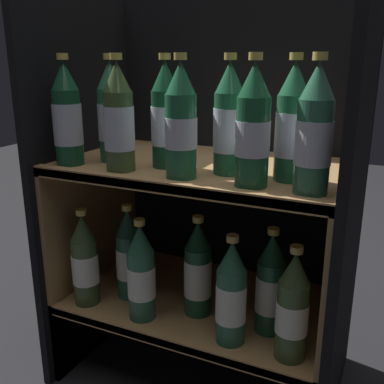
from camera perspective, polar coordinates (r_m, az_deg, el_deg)
fridge_back_wall at (r=1.27m, az=5.17°, el=1.60°), size 0.70×0.02×0.97m
fridge_side_left at (r=1.25m, az=-13.12°, el=1.02°), size 0.02×0.44×0.97m
fridge_side_right at (r=1.00m, az=19.56°, el=-3.49°), size 0.02×0.44×0.97m
shelf_lower at (r=1.20m, az=1.03°, el=-15.15°), size 0.66×0.40×0.22m
shelf_upper at (r=1.10m, az=1.17°, el=-4.37°), size 0.66×0.40×0.58m
bottle_upper_front_0 at (r=1.07m, az=-15.57°, el=9.14°), size 0.07×0.07×0.25m
bottle_upper_front_1 at (r=0.98m, az=-9.27°, el=8.93°), size 0.07×0.07×0.25m
bottle_upper_front_2 at (r=0.91m, az=-1.42°, el=8.62°), size 0.07×0.07×0.25m
bottle_upper_front_3 at (r=0.85m, az=7.74°, el=7.93°), size 0.07×0.07×0.25m
bottle_upper_front_4 at (r=0.83m, az=15.25°, el=7.17°), size 0.07×0.07×0.25m
bottle_upper_back_0 at (r=1.08m, az=-10.16°, el=9.61°), size 0.07×0.07×0.25m
bottle_upper_back_1 at (r=1.01m, az=-3.35°, el=9.32°), size 0.07×0.07×0.25m
bottle_upper_back_2 at (r=0.95m, az=4.73°, el=8.80°), size 0.07×0.07×0.25m
bottle_upper_back_3 at (r=0.91m, az=12.58°, el=8.15°), size 0.07×0.07×0.25m
bottle_lower_front_0 at (r=1.15m, az=-13.45°, el=-8.64°), size 0.07×0.07×0.25m
bottle_lower_front_1 at (r=1.07m, az=-6.46°, el=-10.41°), size 0.07×0.07×0.25m
bottle_lower_front_2 at (r=0.98m, az=4.99°, el=-12.97°), size 0.07×0.07×0.25m
bottle_lower_front_3 at (r=0.95m, az=12.63°, el=-14.31°), size 0.07×0.07×0.25m
bottle_lower_back_0 at (r=1.16m, az=-8.00°, el=-8.10°), size 0.07×0.07×0.25m
bottle_lower_back_1 at (r=1.08m, az=0.75°, el=-10.03°), size 0.07×0.07×0.25m
bottle_lower_back_2 at (r=1.03m, az=9.94°, el=-11.74°), size 0.07×0.07×0.25m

